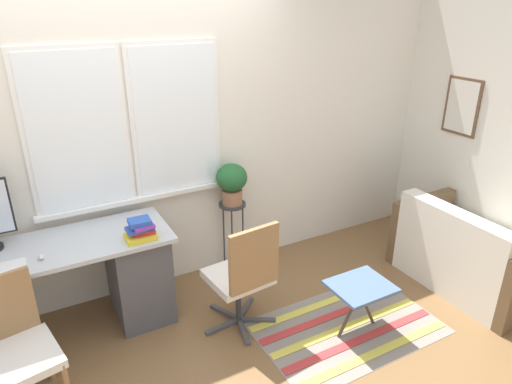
{
  "coord_description": "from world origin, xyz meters",
  "views": [
    {
      "loc": [
        -0.8,
        -2.74,
        2.32
      ],
      "look_at": [
        0.78,
        0.15,
        0.9
      ],
      "focal_mm": 32.0,
      "sensor_mm": 36.0,
      "label": 1
    }
  ],
  "objects": [
    {
      "name": "ground_plane",
      "position": [
        0.0,
        0.0,
        0.0
      ],
      "size": [
        14.0,
        14.0,
        0.0
      ],
      "primitive_type": "plane",
      "color": "brown"
    },
    {
      "name": "wall_back_with_window",
      "position": [
        -0.0,
        0.68,
        1.35
      ],
      "size": [
        9.0,
        0.12,
        2.7
      ],
      "color": "white",
      "rests_on": "ground_plane"
    },
    {
      "name": "wall_right_with_picture",
      "position": [
        2.89,
        -0.0,
        1.35
      ],
      "size": [
        0.08,
        9.0,
        2.7
      ],
      "color": "white",
      "rests_on": "ground_plane"
    },
    {
      "name": "desk",
      "position": [
        -0.93,
        0.3,
        0.4
      ],
      "size": [
        2.0,
        0.6,
        0.75
      ],
      "color": "#B2B7BC",
      "rests_on": "ground_plane"
    },
    {
      "name": "mouse",
      "position": [
        -0.8,
        0.16,
        0.77
      ],
      "size": [
        0.03,
        0.06,
        0.03
      ],
      "color": "silver",
      "rests_on": "desk"
    },
    {
      "name": "book_stack",
      "position": [
        -0.16,
        0.12,
        0.82
      ],
      "size": [
        0.22,
        0.16,
        0.15
      ],
      "color": "yellow",
      "rests_on": "desk"
    },
    {
      "name": "desk_chair_wooden",
      "position": [
        -1.05,
        -0.26,
        0.45
      ],
      "size": [
        0.51,
        0.52,
        0.85
      ],
      "rotation": [
        0.0,
        0.0,
        0.19
      ],
      "color": "olive",
      "rests_on": "ground_plane"
    },
    {
      "name": "office_chair_swivel",
      "position": [
        0.46,
        -0.25,
        0.46
      ],
      "size": [
        0.54,
        0.55,
        0.9
      ],
      "rotation": [
        0.0,
        0.0,
        3.24
      ],
      "color": "#47474C",
      "rests_on": "ground_plane"
    },
    {
      "name": "couch_loveseat",
      "position": [
        2.41,
        -0.66,
        0.28
      ],
      "size": [
        0.73,
        1.21,
        0.75
      ],
      "rotation": [
        0.0,
        0.0,
        1.57
      ],
      "color": "white",
      "rests_on": "ground_plane"
    },
    {
      "name": "plant_stand",
      "position": [
        0.74,
        0.52,
        0.57
      ],
      "size": [
        0.24,
        0.24,
        0.66
      ],
      "color": "#333338",
      "rests_on": "ground_plane"
    },
    {
      "name": "potted_plant",
      "position": [
        0.74,
        0.52,
        0.87
      ],
      "size": [
        0.27,
        0.27,
        0.36
      ],
      "color": "#9E6B4C",
      "rests_on": "plant_stand"
    },
    {
      "name": "floor_rug_striped",
      "position": [
        1.15,
        -0.63,
        0.0
      ],
      "size": [
        1.37,
        0.87,
        0.01
      ],
      "color": "gray",
      "rests_on": "ground_plane"
    },
    {
      "name": "folding_stool",
      "position": [
        1.19,
        -0.69,
        0.37
      ],
      "size": [
        0.43,
        0.37,
        0.41
      ],
      "color": "slate",
      "rests_on": "ground_plane"
    }
  ]
}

